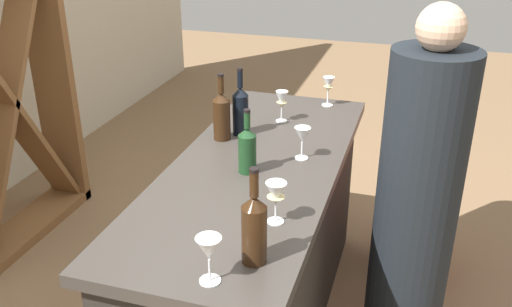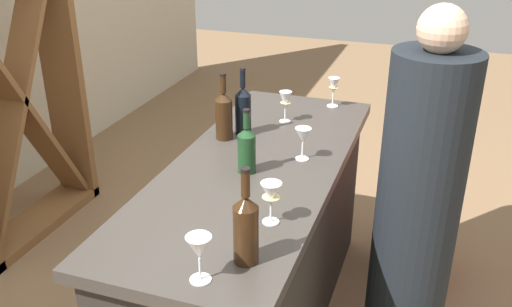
% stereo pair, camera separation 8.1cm
% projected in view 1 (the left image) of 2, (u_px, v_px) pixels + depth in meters
% --- Properties ---
extents(bar_counter, '(1.86, 0.71, 0.90)m').
position_uv_depth(bar_counter, '(256.00, 249.00, 2.64)').
color(bar_counter, '#2A2723').
rests_on(bar_counter, ground).
extents(wine_rack, '(1.01, 0.28, 1.74)m').
position_uv_depth(wine_rack, '(4.00, 103.00, 3.26)').
color(wine_rack, brown).
rests_on(wine_rack, ground).
extents(wine_bottle_leftmost_amber_brown, '(0.08, 0.08, 0.33)m').
position_uv_depth(wine_bottle_leftmost_amber_brown, '(254.00, 227.00, 1.76)').
color(wine_bottle_leftmost_amber_brown, '#331E0F').
rests_on(wine_bottle_leftmost_amber_brown, bar_counter).
extents(wine_bottle_second_left_olive_green, '(0.08, 0.08, 0.28)m').
position_uv_depth(wine_bottle_second_left_olive_green, '(247.00, 149.00, 2.34)').
color(wine_bottle_second_left_olive_green, '#193D1E').
rests_on(wine_bottle_second_left_olive_green, bar_counter).
extents(wine_bottle_center_amber_brown, '(0.08, 0.08, 0.32)m').
position_uv_depth(wine_bottle_center_amber_brown, '(222.00, 115.00, 2.65)').
color(wine_bottle_center_amber_brown, '#331E0F').
rests_on(wine_bottle_center_amber_brown, bar_counter).
extents(wine_bottle_second_right_near_black, '(0.08, 0.08, 0.33)m').
position_uv_depth(wine_bottle_second_right_near_black, '(240.00, 110.00, 2.70)').
color(wine_bottle_second_right_near_black, black).
rests_on(wine_bottle_second_right_near_black, bar_counter).
extents(wine_glass_near_left, '(0.08, 0.08, 0.16)m').
position_uv_depth(wine_glass_near_left, '(276.00, 195.00, 1.98)').
color(wine_glass_near_left, white).
rests_on(wine_glass_near_left, bar_counter).
extents(wine_glass_near_center, '(0.07, 0.07, 0.15)m').
position_uv_depth(wine_glass_near_center, '(302.00, 136.00, 2.46)').
color(wine_glass_near_center, white).
rests_on(wine_glass_near_center, bar_counter).
extents(wine_glass_near_right, '(0.06, 0.06, 0.16)m').
position_uv_depth(wine_glass_near_right, '(328.00, 86.00, 3.08)').
color(wine_glass_near_right, white).
rests_on(wine_glass_near_right, bar_counter).
extents(wine_glass_far_left, '(0.08, 0.08, 0.16)m').
position_uv_depth(wine_glass_far_left, '(209.00, 250.00, 1.67)').
color(wine_glass_far_left, white).
rests_on(wine_glass_far_left, bar_counter).
extents(wine_glass_far_center, '(0.06, 0.06, 0.16)m').
position_uv_depth(wine_glass_far_center, '(282.00, 101.00, 2.86)').
color(wine_glass_far_center, white).
rests_on(wine_glass_far_center, bar_counter).
extents(person_left_guest, '(0.44, 0.44, 1.61)m').
position_uv_depth(person_left_guest, '(417.00, 204.00, 2.46)').
color(person_left_guest, black).
rests_on(person_left_guest, ground).
extents(person_center_guest, '(0.52, 0.52, 1.43)m').
position_uv_depth(person_center_guest, '(420.00, 167.00, 3.01)').
color(person_center_guest, maroon).
rests_on(person_center_guest, ground).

